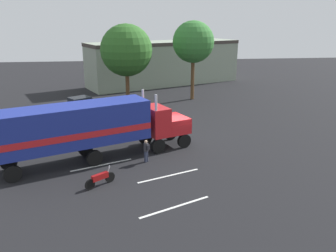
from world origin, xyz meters
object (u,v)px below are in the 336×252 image
semi_truck (90,126)px  person_bystander (146,150)px  tree_center (193,42)px  parked_car (79,104)px  motorcycle (100,179)px  tree_left (126,50)px

semi_truck → person_bystander: size_ratio=8.60×
tree_center → semi_truck: bearing=-120.1°
parked_car → motorcycle: (3.36, -18.48, -0.33)m
tree_center → parked_car: bearing=-161.1°
person_bystander → motorcycle: bearing=-131.5°
tree_left → person_bystander: bearing=-86.7°
person_bystander → tree_center: 21.76m
semi_truck → tree_center: tree_center is taller
parked_car → tree_center: bearing=18.9°
person_bystander → motorcycle: (-3.01, -3.40, -0.41)m
motorcycle → tree_left: bearing=84.6°
motorcycle → person_bystander: bearing=48.5°
semi_truck → motorcycle: size_ratio=8.11×
semi_truck → parked_car: (-2.49, 14.22, -1.72)m
person_bystander → motorcycle: person_bystander is taller
semi_truck → tree_left: tree_left is taller
semi_truck → motorcycle: (0.87, -4.26, -2.04)m
parked_car → tree_left: size_ratio=0.50×
motorcycle → tree_left: 21.96m
semi_truck → person_bystander: (3.88, -0.86, -1.63)m
person_bystander → tree_left: 18.51m
parked_car → motorcycle: parked_car is taller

